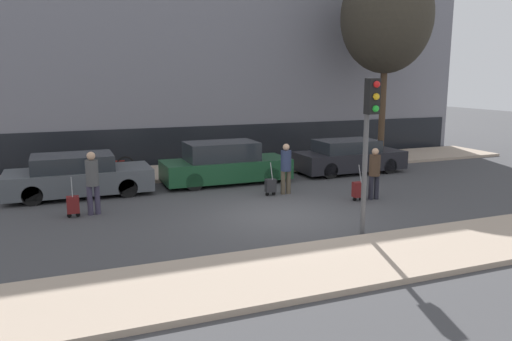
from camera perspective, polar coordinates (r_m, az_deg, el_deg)
The scene contains 16 objects.
ground_plane at distance 13.69m, azimuth 2.79°, elevation -5.22°, with size 80.00×80.00×0.00m, color #424244.
sidewalk_near at distance 10.55m, azimuth 11.43°, elevation -10.03°, with size 28.00×2.50×0.12m.
sidewalk_far at distance 20.08m, azimuth -5.55°, elevation 0.08°, with size 28.00×3.00×0.12m.
building_facade at distance 23.49m, azimuth -8.51°, elevation 14.37°, with size 28.00×3.31×10.60m.
parked_car_0 at distance 16.84m, azimuth -19.67°, elevation -0.61°, with size 4.44×1.86×1.33m.
parked_car_1 at distance 17.74m, azimuth -3.59°, elevation 0.74°, with size 4.50×1.75×1.48m.
parked_car_2 at distance 19.97m, azimuth 10.57°, elevation 1.52°, with size 4.29×1.71×1.31m.
pedestrian_left at distance 14.31m, azimuth -18.20°, elevation -0.94°, with size 0.35×0.34×1.75m.
trolley_left at distance 14.36m, azimuth -20.19°, elevation -3.70°, with size 0.34×0.29×1.12m.
pedestrian_center at distance 16.04m, azimuth 3.44°, elevation 0.55°, with size 0.35×0.34×1.64m.
trolley_center at distance 15.91m, azimuth 1.67°, elevation -1.73°, with size 0.34×0.29×1.07m.
pedestrian_right at distance 15.73m, azimuth 13.39°, elevation -0.01°, with size 0.35×0.34×1.60m.
trolley_right at distance 15.56m, azimuth 11.60°, elevation -2.16°, with size 0.34×0.29×1.12m.
traffic_light at distance 11.72m, azimuth 12.81°, elevation 5.03°, with size 0.28×0.47×3.72m.
parked_bicycle at distance 19.05m, azimuth -16.26°, elevation 0.43°, with size 1.77×0.06×0.96m.
bare_tree_near_crossing at distance 22.87m, azimuth 14.71°, elevation 16.62°, with size 3.91×3.91×8.52m.
Camera 1 is at (-5.51, -11.95, 3.77)m, focal length 35.00 mm.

